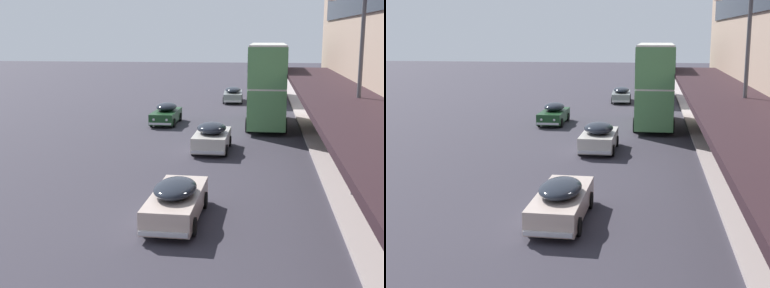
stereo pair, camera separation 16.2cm
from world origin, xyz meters
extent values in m
cube|color=tan|center=(3.96, 49.58, 1.72)|extent=(2.81, 10.65, 2.74)
cube|color=black|center=(3.96, 49.58, 2.05)|extent=(2.83, 9.80, 1.21)
cube|color=silver|center=(3.96, 49.58, 3.14)|extent=(2.71, 10.65, 0.12)
cube|color=black|center=(3.79, 54.91, 2.84)|extent=(1.24, 0.10, 0.36)
cylinder|color=black|center=(2.61, 53.14, 0.50)|extent=(0.28, 1.01, 1.00)
cylinder|color=black|center=(5.08, 53.22, 0.50)|extent=(0.28, 1.01, 1.00)
cylinder|color=black|center=(2.83, 46.27, 0.50)|extent=(0.28, 1.01, 1.00)
cylinder|color=black|center=(5.30, 46.35, 0.50)|extent=(0.28, 1.01, 1.00)
cylinder|color=black|center=(2.75, 48.75, 0.50)|extent=(0.28, 1.01, 1.00)
cylinder|color=black|center=(5.22, 48.83, 0.50)|extent=(0.28, 1.01, 1.00)
cube|color=#508B51|center=(3.64, 34.04, 1.67)|extent=(2.60, 9.38, 2.63)
cube|color=black|center=(3.64, 34.04, 1.98)|extent=(2.63, 8.63, 1.16)
cube|color=silver|center=(3.64, 34.04, 3.03)|extent=(2.50, 9.38, 0.12)
cube|color=#508B51|center=(3.64, 34.04, 4.40)|extent=(2.60, 9.38, 2.63)
cube|color=black|center=(3.64, 34.04, 4.72)|extent=(2.63, 8.63, 1.16)
cube|color=silver|center=(3.64, 34.04, 5.77)|extent=(2.50, 9.38, 0.12)
cube|color=black|center=(3.70, 38.75, 5.47)|extent=(1.25, 0.07, 0.36)
cylinder|color=black|center=(2.43, 37.23, 0.50)|extent=(0.26, 1.00, 1.00)
cylinder|color=black|center=(4.93, 37.20, 0.50)|extent=(0.26, 1.00, 1.00)
cylinder|color=black|center=(2.36, 31.15, 0.50)|extent=(0.26, 1.00, 1.00)
cylinder|color=black|center=(4.85, 31.12, 0.50)|extent=(0.26, 1.00, 1.00)
cube|color=gray|center=(0.51, 47.42, 0.59)|extent=(1.90, 4.85, 0.73)
ellipsoid|color=#1E232D|center=(0.52, 47.18, 1.20)|extent=(1.61, 2.69, 0.55)
cube|color=silver|center=(0.41, 49.86, 0.37)|extent=(1.63, 0.18, 0.14)
cube|color=silver|center=(0.60, 44.98, 0.37)|extent=(1.63, 0.18, 0.14)
sphere|color=silver|center=(-0.06, 49.81, 0.64)|extent=(0.18, 0.18, 0.18)
sphere|color=silver|center=(0.88, 49.85, 0.64)|extent=(0.18, 0.18, 0.18)
cylinder|color=black|center=(-0.40, 48.87, 0.32)|extent=(0.17, 0.65, 0.64)
cylinder|color=black|center=(1.30, 48.93, 0.32)|extent=(0.17, 0.65, 0.64)
cylinder|color=black|center=(-0.29, 45.90, 0.32)|extent=(0.17, 0.65, 0.64)
cylinder|color=black|center=(1.42, 45.97, 0.32)|extent=(0.17, 0.65, 0.64)
cube|color=#193E1F|center=(-3.67, 33.80, 0.60)|extent=(1.74, 4.41, 0.75)
ellipsoid|color=#1E232D|center=(-3.67, 34.02, 1.25)|extent=(1.51, 2.43, 0.60)
cube|color=silver|center=(-3.71, 31.55, 0.37)|extent=(1.59, 0.14, 0.14)
cube|color=silver|center=(-3.64, 36.04, 0.37)|extent=(1.59, 0.14, 0.14)
sphere|color=silver|center=(-3.25, 31.58, 0.65)|extent=(0.18, 0.18, 0.18)
sphere|color=silver|center=(-4.17, 31.59, 0.65)|extent=(0.18, 0.18, 0.18)
cylinder|color=black|center=(-2.86, 32.43, 0.32)|extent=(0.15, 0.64, 0.64)
cylinder|color=black|center=(-4.53, 32.45, 0.32)|extent=(0.15, 0.64, 0.64)
cylinder|color=black|center=(-2.82, 35.14, 0.32)|extent=(0.15, 0.64, 0.64)
cylinder|color=black|center=(-4.49, 35.17, 0.32)|extent=(0.15, 0.64, 0.64)
cube|color=beige|center=(0.52, 25.07, 0.64)|extent=(1.92, 4.25, 0.84)
ellipsoid|color=#1E232D|center=(0.52, 24.86, 1.34)|extent=(1.67, 2.35, 0.63)
cube|color=silver|center=(0.56, 27.22, 0.37)|extent=(1.76, 0.15, 0.14)
cube|color=silver|center=(0.48, 22.91, 0.37)|extent=(1.76, 0.15, 0.14)
sphere|color=silver|center=(0.06, 27.20, 0.69)|extent=(0.18, 0.18, 0.18)
sphere|color=silver|center=(1.07, 27.18, 0.69)|extent=(0.18, 0.18, 0.18)
cylinder|color=black|center=(-0.38, 26.39, 0.32)|extent=(0.15, 0.64, 0.64)
cylinder|color=black|center=(1.47, 26.36, 0.32)|extent=(0.15, 0.64, 0.64)
cylinder|color=black|center=(-0.42, 23.78, 0.32)|extent=(0.15, 0.64, 0.64)
cylinder|color=black|center=(1.42, 23.74, 0.32)|extent=(0.15, 0.64, 0.64)
cube|color=black|center=(4.15, 59.63, 0.63)|extent=(1.87, 4.63, 0.81)
ellipsoid|color=#1E232D|center=(4.14, 59.41, 1.30)|extent=(1.56, 2.57, 0.58)
cube|color=silver|center=(4.28, 61.95, 0.37)|extent=(1.54, 0.21, 0.14)
cube|color=silver|center=(4.02, 57.32, 0.37)|extent=(1.54, 0.21, 0.14)
sphere|color=silver|center=(3.84, 61.95, 0.68)|extent=(0.18, 0.18, 0.18)
sphere|color=silver|center=(4.72, 61.90, 0.68)|extent=(0.18, 0.18, 0.18)
cylinder|color=black|center=(3.43, 61.09, 0.32)|extent=(0.18, 0.65, 0.64)
cylinder|color=black|center=(5.04, 61.00, 0.32)|extent=(0.18, 0.65, 0.64)
cylinder|color=black|center=(3.27, 58.27, 0.32)|extent=(0.18, 0.65, 0.64)
cylinder|color=black|center=(4.88, 58.18, 0.32)|extent=(0.18, 0.65, 0.64)
cube|color=beige|center=(0.34, 13.38, 0.62)|extent=(1.78, 4.69, 0.80)
ellipsoid|color=#1E232D|center=(0.34, 13.15, 1.25)|extent=(1.53, 2.59, 0.51)
cube|color=silver|center=(0.39, 15.76, 0.37)|extent=(1.59, 0.16, 0.14)
cube|color=silver|center=(0.29, 11.00, 0.37)|extent=(1.59, 0.16, 0.14)
sphere|color=silver|center=(-0.07, 15.74, 0.67)|extent=(0.18, 0.18, 0.18)
sphere|color=silver|center=(0.85, 15.72, 0.67)|extent=(0.18, 0.18, 0.18)
cylinder|color=black|center=(-0.46, 14.84, 0.32)|extent=(0.15, 0.64, 0.64)
cylinder|color=black|center=(1.21, 14.81, 0.32)|extent=(0.15, 0.64, 0.64)
cylinder|color=black|center=(-0.53, 11.96, 0.32)|extent=(0.15, 0.64, 0.64)
cylinder|color=black|center=(1.14, 11.92, 0.32)|extent=(0.15, 0.64, 0.64)
cylinder|color=#4C4C51|center=(7.00, 16.87, 4.09)|extent=(0.16, 0.16, 7.87)
camera|label=1|loc=(3.21, -4.55, 6.53)|focal=50.00mm
camera|label=2|loc=(3.37, -4.52, 6.53)|focal=50.00mm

